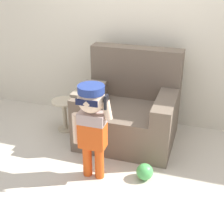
% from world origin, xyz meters
% --- Properties ---
extents(ground_plane, '(10.00, 10.00, 0.00)m').
position_xyz_m(ground_plane, '(0.00, 0.00, 0.00)').
color(ground_plane, beige).
extents(wall_back, '(10.00, 0.05, 2.60)m').
position_xyz_m(wall_back, '(0.00, 0.69, 1.30)').
color(wall_back, beige).
rests_on(wall_back, ground_plane).
extents(armchair, '(1.12, 0.91, 1.06)m').
position_xyz_m(armchair, '(0.05, 0.14, 0.37)').
color(armchair, '#6B5B4C').
rests_on(armchair, ground_plane).
extents(person_child, '(0.41, 0.30, 0.99)m').
position_xyz_m(person_child, '(-0.09, -0.71, 0.66)').
color(person_child, '#E05119').
rests_on(person_child, ground_plane).
extents(side_table, '(0.31, 0.31, 0.41)m').
position_xyz_m(side_table, '(-0.78, 0.07, 0.25)').
color(side_table, beige).
rests_on(side_table, ground_plane).
extents(toy_ball, '(0.17, 0.17, 0.17)m').
position_xyz_m(toy_ball, '(0.41, -0.60, 0.08)').
color(toy_ball, '#4CB256').
rests_on(toy_ball, ground_plane).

